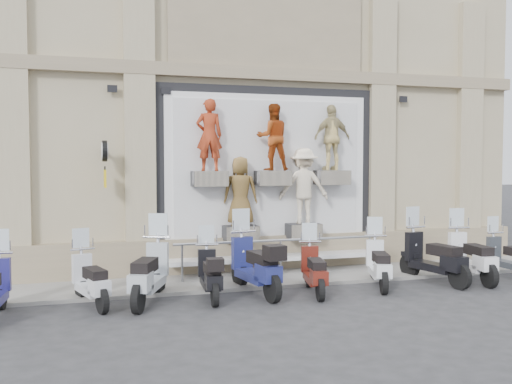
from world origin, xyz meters
TOP-DOWN VIEW (x-y plane):
  - ground at (0.00, 0.00)m, footprint 90.00×90.00m
  - sidewalk at (0.00, 2.10)m, footprint 16.00×2.20m
  - building at (0.00, 7.00)m, footprint 14.00×8.60m
  - shop_vitrine at (0.11, 2.74)m, footprint 5.60×0.99m
  - guard_rail at (0.00, 2.00)m, footprint 5.06×0.10m
  - clock_sign_bracket at (-3.90, 2.47)m, footprint 0.10×0.80m
  - scooter_b at (-4.25, 0.66)m, footprint 1.00×1.82m
  - scooter_c at (-3.17, 0.57)m, footprint 1.33×2.14m
  - scooter_d at (-1.98, 0.57)m, footprint 0.65×1.77m
  - scooter_e at (-1.03, 0.66)m, footprint 0.93×2.18m
  - scooter_f at (0.15, 0.37)m, footprint 0.86×1.80m
  - scooter_g at (1.73, 0.52)m, footprint 1.11×1.89m
  - scooter_h at (3.12, 0.55)m, footprint 0.99×2.14m
  - scooter_i at (4.05, 0.48)m, footprint 0.81×2.04m
  - scooter_j at (5.17, 0.54)m, footprint 0.57×1.74m

SIDE VIEW (x-z plane):
  - ground at x=0.00m, z-range 0.00..0.00m
  - sidewalk at x=0.00m, z-range 0.00..0.08m
  - guard_rail at x=0.00m, z-range 0.00..0.93m
  - scooter_j at x=5.17m, z-range 0.00..1.40m
  - scooter_d at x=-1.98m, z-range 0.00..1.41m
  - scooter_f at x=0.15m, z-range 0.00..1.41m
  - scooter_b at x=-4.25m, z-range 0.00..1.42m
  - scooter_g at x=1.73m, z-range 0.00..1.48m
  - scooter_i at x=4.05m, z-range 0.00..1.62m
  - scooter_h at x=3.12m, z-range 0.00..1.67m
  - scooter_c at x=-3.17m, z-range 0.00..1.67m
  - scooter_e at x=-1.03m, z-range 0.00..1.71m
  - shop_vitrine at x=0.11m, z-range 0.22..4.52m
  - clock_sign_bracket at x=-3.90m, z-range 2.29..3.31m
  - building at x=0.00m, z-range 0.00..12.00m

